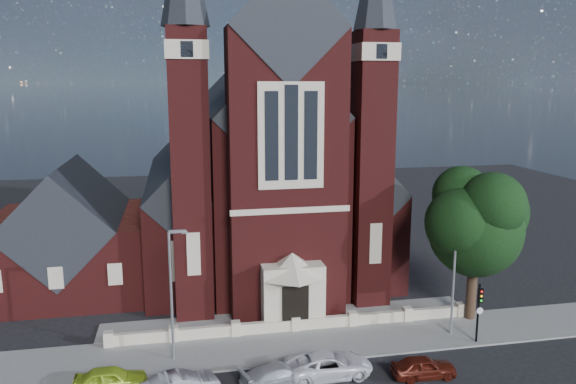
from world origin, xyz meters
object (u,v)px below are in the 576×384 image
Objects in this scene: car_lime_van at (111,379)px; car_dark_red at (424,367)px; street_lamp_left at (172,288)px; street_lamp_right at (456,268)px; parish_hall at (70,240)px; car_silver_b at (279,375)px; street_tree at (479,225)px; car_white_suv at (329,365)px; church at (258,173)px; traffic_signal at (479,306)px.

car_dark_red is at bearing -97.50° from car_lime_van.
street_lamp_left reaches higher than car_lime_van.
street_lamp_left and street_lamp_right have the same top height.
parish_hall reaches higher than car_silver_b.
parish_hall is at bearing 156.74° from street_tree.
street_tree is at bearing 34.26° from street_lamp_right.
parish_hall is at bearing 40.92° from car_white_suv.
street_lamp_right is 21.95m from car_lime_van.
street_lamp_right reaches higher than car_dark_red.
car_white_suv is at bearing -22.93° from street_lamp_left.
street_tree is at bearing 4.76° from street_lamp_left.
street_lamp_left is (8.09, -14.00, 0.59)m from parish_hall.
car_silver_b is (-2.31, -22.99, -7.55)m from church.
church is at bearing 118.04° from street_lamp_right.
parish_hall is 31.20m from traffic_signal.
church is 3.26× the size of street_tree.
street_tree is 1.32× the size of street_lamp_right.
car_white_suv is (-10.35, -2.04, -1.89)m from traffic_signal.
car_white_suv is at bearing -159.04° from street_lamp_right.
car_white_suv reaches higher than car_dark_red.
parish_hall is 31.27m from street_tree.
car_silver_b is (-14.91, -5.75, -6.32)m from street_tree.
street_tree is 17.19m from car_silver_b.
street_tree is (28.60, -12.29, 2.95)m from parish_hall.
street_lamp_left is at bearing 180.00° from street_lamp_right.
street_lamp_left reaches higher than car_dark_red.
street_tree is 3.84m from street_lamp_right.
parish_hall is 3.33× the size of car_dark_red.
street_lamp_left is 2.21× the size of car_dark_red.
church is 21.76m from street_lamp_right.
car_white_suv is at bearing -98.75° from car_silver_b.
church is 9.10× the size of car_lime_van.
car_silver_b is 2.99m from car_white_suv.
street_lamp_right is at bearing 120.01° from traffic_signal.
parish_hall is 17.67m from car_lime_van.
traffic_signal is 0.80× the size of car_white_suv.
car_lime_van is at bearing -117.63° from church.
car_dark_red is (5.87, -23.72, -7.56)m from church.
car_white_suv reaches higher than car_lime_van.
car_dark_red is (17.20, -2.08, -0.03)m from car_lime_van.
traffic_signal is 13.68m from car_silver_b.
car_dark_red is (8.18, -0.74, -0.01)m from car_silver_b.
church is 4.31× the size of street_lamp_left.
street_tree is at bearing -53.83° from church.
car_lime_van is at bearing -141.68° from street_lamp_left.
church is 25.58m from car_dark_red.
street_tree is 20.71m from street_lamp_left.
street_lamp_left is 10.08m from car_white_suv.
street_lamp_left is at bearing -112.66° from church.
street_lamp_right reaches higher than car_silver_b.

